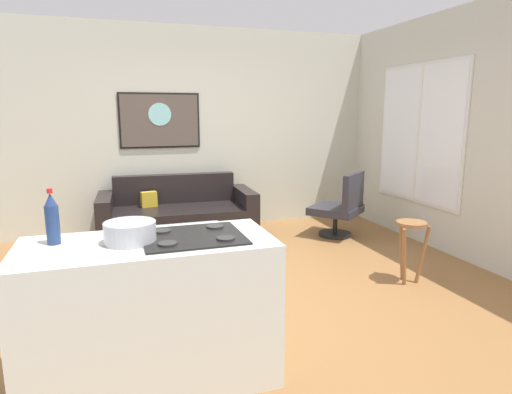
{
  "coord_description": "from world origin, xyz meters",
  "views": [
    {
      "loc": [
        -1.11,
        -3.73,
        1.66
      ],
      "look_at": [
        0.42,
        0.9,
        0.7
      ],
      "focal_mm": 30.64,
      "sensor_mm": 36.0,
      "label": 1
    }
  ],
  "objects_px": {
    "soda_bottle": "(52,219)",
    "mixing_bowl": "(130,233)",
    "couch": "(178,218)",
    "armchair": "(341,207)",
    "coffee_table": "(181,233)",
    "bar_stool": "(411,237)",
    "wall_painting": "(160,120)"
  },
  "relations": [
    {
      "from": "soda_bottle",
      "to": "mixing_bowl",
      "type": "bearing_deg",
      "value": -14.66
    },
    {
      "from": "couch",
      "to": "armchair",
      "type": "xyz_separation_m",
      "value": [
        2.09,
        -0.58,
        0.13
      ]
    },
    {
      "from": "armchair",
      "to": "mixing_bowl",
      "type": "bearing_deg",
      "value": -138.45
    },
    {
      "from": "coffee_table",
      "to": "soda_bottle",
      "type": "distance_m",
      "value": 2.24
    },
    {
      "from": "armchair",
      "to": "mixing_bowl",
      "type": "height_order",
      "value": "mixing_bowl"
    },
    {
      "from": "couch",
      "to": "coffee_table",
      "type": "height_order",
      "value": "couch"
    },
    {
      "from": "coffee_table",
      "to": "bar_stool",
      "type": "distance_m",
      "value": 2.35
    },
    {
      "from": "armchair",
      "to": "soda_bottle",
      "type": "distance_m",
      "value": 4.04
    },
    {
      "from": "bar_stool",
      "to": "soda_bottle",
      "type": "bearing_deg",
      "value": -166.61
    },
    {
      "from": "bar_stool",
      "to": "mixing_bowl",
      "type": "xyz_separation_m",
      "value": [
        -2.63,
        -0.84,
        0.5
      ]
    },
    {
      "from": "coffee_table",
      "to": "mixing_bowl",
      "type": "height_order",
      "value": "mixing_bowl"
    },
    {
      "from": "coffee_table",
      "to": "wall_painting",
      "type": "bearing_deg",
      "value": 90.34
    },
    {
      "from": "armchair",
      "to": "mixing_bowl",
      "type": "xyz_separation_m",
      "value": [
        -2.79,
        -2.47,
        0.55
      ]
    },
    {
      "from": "couch",
      "to": "coffee_table",
      "type": "bearing_deg",
      "value": -96.28
    },
    {
      "from": "couch",
      "to": "bar_stool",
      "type": "height_order",
      "value": "couch"
    },
    {
      "from": "armchair",
      "to": "bar_stool",
      "type": "height_order",
      "value": "armchair"
    },
    {
      "from": "soda_bottle",
      "to": "couch",
      "type": "bearing_deg",
      "value": 69.14
    },
    {
      "from": "bar_stool",
      "to": "armchair",
      "type": "bearing_deg",
      "value": 84.5
    },
    {
      "from": "couch",
      "to": "armchair",
      "type": "bearing_deg",
      "value": -15.44
    },
    {
      "from": "coffee_table",
      "to": "wall_painting",
      "type": "height_order",
      "value": "wall_painting"
    },
    {
      "from": "couch",
      "to": "wall_painting",
      "type": "xyz_separation_m",
      "value": [
        -0.13,
        0.5,
        1.25
      ]
    },
    {
      "from": "couch",
      "to": "coffee_table",
      "type": "relative_size",
      "value": 2.17
    },
    {
      "from": "couch",
      "to": "mixing_bowl",
      "type": "distance_m",
      "value": 3.2
    },
    {
      "from": "couch",
      "to": "bar_stool",
      "type": "distance_m",
      "value": 2.94
    },
    {
      "from": "couch",
      "to": "wall_painting",
      "type": "relative_size",
      "value": 1.87
    },
    {
      "from": "coffee_table",
      "to": "bar_stool",
      "type": "xyz_separation_m",
      "value": [
        2.05,
        -1.15,
        0.08
      ]
    },
    {
      "from": "coffee_table",
      "to": "mixing_bowl",
      "type": "relative_size",
      "value": 3.1
    },
    {
      "from": "bar_stool",
      "to": "wall_painting",
      "type": "bearing_deg",
      "value": 127.18
    },
    {
      "from": "soda_bottle",
      "to": "wall_painting",
      "type": "distance_m",
      "value": 3.61
    },
    {
      "from": "soda_bottle",
      "to": "wall_painting",
      "type": "relative_size",
      "value": 0.3
    },
    {
      "from": "couch",
      "to": "soda_bottle",
      "type": "bearing_deg",
      "value": -110.86
    },
    {
      "from": "mixing_bowl",
      "to": "coffee_table",
      "type": "bearing_deg",
      "value": 73.71
    }
  ]
}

